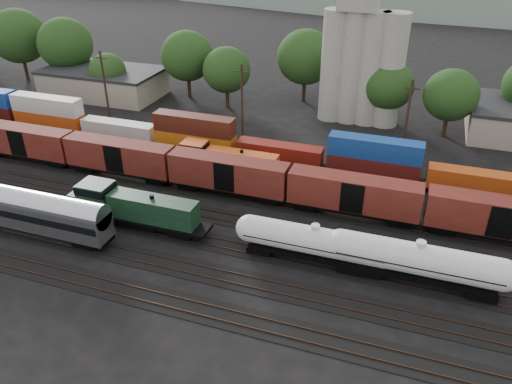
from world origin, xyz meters
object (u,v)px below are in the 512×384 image
(green_locomotive, at_px, (130,207))
(grain_silo, at_px, (362,55))
(passenger_coach, at_px, (14,206))
(orange_locomotive, at_px, (222,160))
(tank_car_a, at_px, (314,242))

(green_locomotive, height_order, grain_silo, grain_silo)
(green_locomotive, xyz_separation_m, passenger_coach, (-11.29, -5.00, 0.67))
(orange_locomotive, bearing_deg, passenger_coach, -129.09)
(tank_car_a, bearing_deg, green_locomotive, -180.00)
(passenger_coach, distance_m, grain_silo, 55.46)
(green_locomotive, xyz_separation_m, grain_silo, (18.63, 41.00, 8.69))
(passenger_coach, height_order, orange_locomotive, passenger_coach)
(green_locomotive, bearing_deg, orange_locomotive, 71.70)
(grain_silo, bearing_deg, passenger_coach, -123.04)
(green_locomotive, distance_m, tank_car_a, 21.00)
(passenger_coach, height_order, grain_silo, grain_silo)
(tank_car_a, xyz_separation_m, orange_locomotive, (-16.04, 15.00, -0.25))
(green_locomotive, relative_size, passenger_coach, 0.73)
(tank_car_a, xyz_separation_m, grain_silo, (-2.37, 41.00, 8.68))
(green_locomotive, height_order, tank_car_a, green_locomotive)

